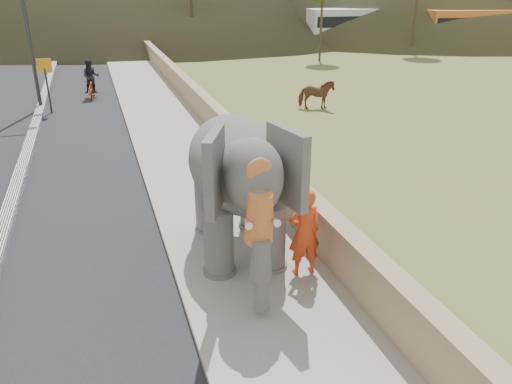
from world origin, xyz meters
TOP-DOWN VIEW (x-y plane):
  - ground at (0.00, 0.00)m, footprint 160.00×160.00m
  - road at (-5.00, 10.00)m, footprint 7.00×120.00m
  - median at (-5.00, 10.00)m, footprint 0.35×120.00m
  - walkway at (0.00, 10.00)m, footprint 3.00×120.00m
  - parapet at (1.65, 10.00)m, footprint 0.30×120.00m
  - signboard at (-4.50, 17.36)m, footprint 0.60×0.08m
  - cow at (7.04, 14.47)m, footprint 1.74×1.20m
  - distant_car at (17.96, 36.06)m, footprint 4.35×2.02m
  - bus_white at (21.73, 35.71)m, footprint 11.19×3.57m
  - bus_orange at (30.60, 30.85)m, footprint 11.26×4.23m
  - elephant_and_man at (0.02, 2.96)m, footprint 2.55×4.39m
  - motorcyclist at (-2.66, 20.00)m, footprint 0.86×1.89m
  - trees at (1.43, 29.57)m, footprint 47.58×41.65m

SIDE VIEW (x-z plane):
  - ground at x=0.00m, z-range 0.00..0.00m
  - road at x=-5.00m, z-range 0.00..0.03m
  - walkway at x=0.00m, z-range 0.00..0.15m
  - median at x=-5.00m, z-range 0.00..0.22m
  - parapet at x=1.65m, z-range 0.00..1.10m
  - cow at x=7.04m, z-range 0.00..1.35m
  - distant_car at x=17.96m, z-range 0.00..1.44m
  - motorcyclist at x=-2.66m, z-range -0.22..1.69m
  - bus_white at x=21.73m, z-range 0.00..3.10m
  - bus_orange at x=30.60m, z-range 0.00..3.10m
  - signboard at x=-4.50m, z-range 0.44..2.84m
  - elephant_and_man at x=0.02m, z-range 0.14..3.17m
  - trees at x=1.43m, z-range -0.67..8.60m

